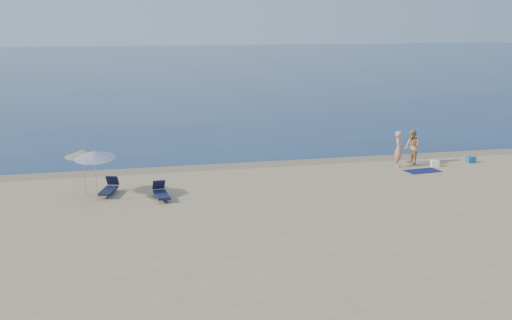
# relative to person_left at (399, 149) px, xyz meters

# --- Properties ---
(sea) EXTENTS (240.00, 160.00, 0.01)m
(sea) POSITION_rel_person_left_xyz_m (-4.17, 82.88, -0.92)
(sea) COLOR navy
(sea) RESTS_ON ground
(wet_sand_strip) EXTENTS (240.00, 1.60, 0.00)m
(wet_sand_strip) POSITION_rel_person_left_xyz_m (-4.17, 2.28, -0.92)
(wet_sand_strip) COLOR #847254
(wet_sand_strip) RESTS_ON ground
(person_left) EXTENTS (0.73, 0.81, 1.85)m
(person_left) POSITION_rel_person_left_xyz_m (0.00, 0.00, 0.00)
(person_left) COLOR tan
(person_left) RESTS_ON ground
(person_right) EXTENTS (0.70, 0.89, 1.80)m
(person_right) POSITION_rel_person_left_xyz_m (0.99, 0.49, -0.03)
(person_right) COLOR tan
(person_right) RESTS_ON ground
(beach_towel) EXTENTS (1.76, 1.10, 0.03)m
(beach_towel) POSITION_rel_person_left_xyz_m (0.77, -1.14, -0.91)
(beach_towel) COLOR #0D1545
(beach_towel) RESTS_ON ground
(white_bag) EXTENTS (0.42, 0.38, 0.32)m
(white_bag) POSITION_rel_person_left_xyz_m (1.89, -0.29, -0.77)
(white_bag) COLOR white
(white_bag) RESTS_ON ground
(blue_cooler) EXTENTS (0.49, 0.38, 0.32)m
(blue_cooler) POSITION_rel_person_left_xyz_m (4.17, 0.07, -0.76)
(blue_cooler) COLOR #1E65A3
(blue_cooler) RESTS_ON ground
(umbrella_near) EXTENTS (2.04, 2.06, 2.22)m
(umbrella_near) POSITION_rel_person_left_xyz_m (-14.88, -2.66, 1.00)
(umbrella_near) COLOR silver
(umbrella_near) RESTS_ON ground
(umbrella_far) EXTENTS (2.01, 2.02, 2.08)m
(umbrella_far) POSITION_rel_person_left_xyz_m (-15.34, -1.78, 0.91)
(umbrella_far) COLOR silver
(umbrella_far) RESTS_ON ground
(lounger_left) EXTENTS (0.95, 1.66, 0.70)m
(lounger_left) POSITION_rel_person_left_xyz_m (-14.38, -1.92, -0.67)
(lounger_left) COLOR #141C37
(lounger_left) RESTS_ON ground
(lounger_right) EXTENTS (0.63, 1.61, 0.69)m
(lounger_right) POSITION_rel_person_left_xyz_m (-12.27, -3.13, -0.67)
(lounger_right) COLOR #151B3B
(lounger_right) RESTS_ON ground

